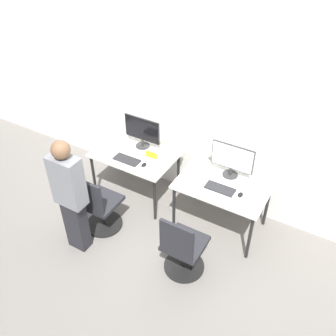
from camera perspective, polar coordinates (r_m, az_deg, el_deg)
ground_plane at (r=5.05m, az=-0.85°, el=-8.62°), size 20.00×20.00×0.00m
wall_back at (r=4.80m, az=4.35°, el=9.67°), size 12.00×0.05×2.80m
desk_left at (r=5.13m, az=-5.05°, el=1.56°), size 1.11×0.74×0.71m
monitor_left at (r=5.09m, az=-3.97°, el=5.61°), size 0.54×0.20×0.45m
keyboard_left at (r=4.96m, az=-6.28°, el=1.27°), size 0.36×0.16×0.02m
mouse_left at (r=4.84m, az=-3.69°, el=0.48°), size 0.06×0.09×0.03m
office_chair_left at (r=4.84m, az=-10.46°, el=-5.93°), size 0.48×0.48×0.89m
person_left at (r=4.36m, az=-14.69°, el=-3.91°), size 0.36×0.20×1.56m
desk_right at (r=4.65m, az=8.34°, el=-3.21°), size 1.11×0.74×0.71m
monitor_right at (r=4.61m, az=9.74°, el=1.30°), size 0.54×0.20×0.45m
keyboard_right at (r=4.53m, az=7.93°, el=-3.12°), size 0.36×0.16×0.02m
mouse_right at (r=4.47m, az=10.97°, el=-4.01°), size 0.06×0.09×0.03m
office_chair_right at (r=4.29m, az=2.23°, el=-12.36°), size 0.48×0.48×0.89m
placard_left at (r=4.98m, az=-2.55°, el=2.01°), size 0.16×0.03×0.08m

